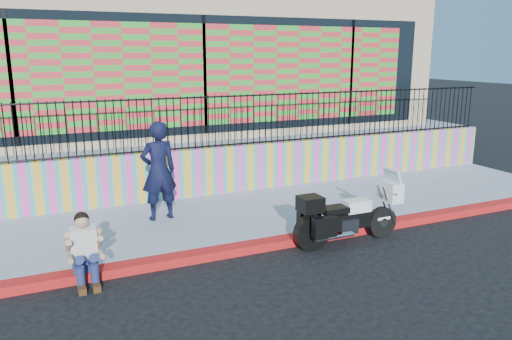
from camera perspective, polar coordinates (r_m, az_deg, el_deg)
ground at (r=9.07m, az=2.83°, el=-8.67°), size 90.00×90.00×0.00m
red_curb at (r=9.04m, az=2.84°, el=-8.22°), size 16.00×0.30×0.15m
sidewalk at (r=10.45m, az=-1.26°, el=-5.20°), size 16.00×3.00×0.15m
mural_wall at (r=11.71m, az=-4.31°, el=-0.02°), size 16.00×0.20×1.10m
metal_fence at (r=11.50m, az=-4.41°, el=5.57°), size 15.80×0.04×1.20m
elevated_platform at (r=16.53m, az=-10.32°, el=3.44°), size 16.00×10.00×1.25m
storefront_building at (r=16.08m, az=-10.53°, el=12.57°), size 14.00×8.06×4.00m
police_motorcycle at (r=9.14m, az=10.31°, el=-5.04°), size 2.09×0.69×1.30m
police_officer at (r=9.93m, az=-11.08°, el=-0.10°), size 0.76×0.54×1.96m
seated_man at (r=7.91m, az=-18.93°, el=-9.26°), size 0.54×0.71×1.06m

